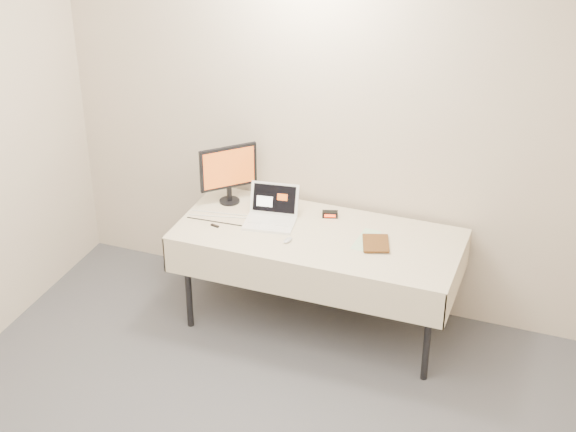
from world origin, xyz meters
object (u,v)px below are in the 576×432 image
(laptop, at_px, (272,213))
(monitor, at_px, (228,170))
(book, at_px, (364,230))
(table, at_px, (318,242))

(laptop, xyz_separation_m, monitor, (-0.37, 0.14, 0.19))
(monitor, xyz_separation_m, book, (1.03, -0.24, -0.13))
(book, bearing_deg, table, 155.38)
(table, distance_m, monitor, 0.81)
(table, height_order, monitor, monitor)
(table, xyz_separation_m, monitor, (-0.72, 0.20, 0.31))
(laptop, distance_m, monitor, 0.44)
(laptop, relative_size, monitor, 0.88)
(laptop, xyz_separation_m, book, (0.66, -0.10, 0.06))
(table, xyz_separation_m, laptop, (-0.35, 0.06, 0.12))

